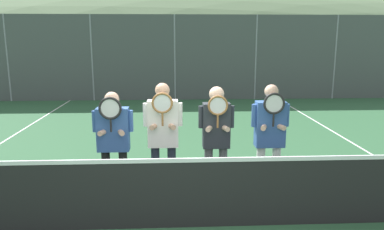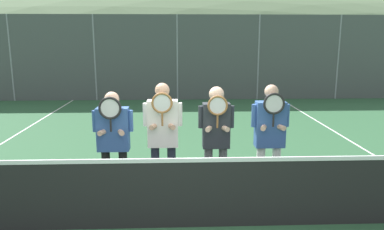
% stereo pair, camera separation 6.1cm
% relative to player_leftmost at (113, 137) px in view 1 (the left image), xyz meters
% --- Properties ---
extents(ground_plane, '(120.00, 120.00, 0.00)m').
position_rel_player_leftmost_xyz_m(ground_plane, '(0.99, -0.87, -1.05)').
color(ground_plane, '#2D5B38').
extents(hill_distant, '(108.80, 60.44, 21.15)m').
position_rel_player_leftmost_xyz_m(hill_distant, '(0.99, 58.64, -1.05)').
color(hill_distant, '#5B7551').
rests_on(hill_distant, ground_plane).
extents(clubhouse_building, '(17.10, 5.50, 3.34)m').
position_rel_player_leftmost_xyz_m(clubhouse_building, '(1.71, 16.83, 0.65)').
color(clubhouse_building, beige).
rests_on(clubhouse_building, ground_plane).
extents(fence_back, '(19.83, 0.06, 3.40)m').
position_rel_player_leftmost_xyz_m(fence_back, '(0.99, 9.69, 0.66)').
color(fence_back, gray).
rests_on(fence_back, ground_plane).
extents(tennis_net, '(11.46, 0.09, 1.08)m').
position_rel_player_leftmost_xyz_m(tennis_net, '(0.99, -0.87, -0.54)').
color(tennis_net, gray).
rests_on(tennis_net, ground_plane).
extents(court_line_right_sideline, '(0.05, 16.00, 0.01)m').
position_rel_player_leftmost_xyz_m(court_line_right_sideline, '(5.25, 2.13, -1.04)').
color(court_line_right_sideline, white).
rests_on(court_line_right_sideline, ground_plane).
extents(player_leftmost, '(0.61, 0.34, 1.73)m').
position_rel_player_leftmost_xyz_m(player_leftmost, '(0.00, 0.00, 0.00)').
color(player_leftmost, black).
rests_on(player_leftmost, ground_plane).
extents(player_center_left, '(0.59, 0.34, 1.86)m').
position_rel_player_leftmost_xyz_m(player_center_left, '(0.75, -0.02, 0.06)').
color(player_center_left, '#232838').
rests_on(player_center_left, ground_plane).
extents(player_center_right, '(0.54, 0.34, 1.80)m').
position_rel_player_leftmost_xyz_m(player_center_right, '(1.56, -0.02, 0.03)').
color(player_center_right, '#56565B').
rests_on(player_center_right, ground_plane).
extents(player_rightmost, '(0.58, 0.34, 1.83)m').
position_rel_player_leftmost_xyz_m(player_rightmost, '(2.38, -0.06, 0.04)').
color(player_rightmost, white).
rests_on(player_rightmost, ground_plane).
extents(car_far_left, '(4.43, 2.03, 1.88)m').
position_rel_player_leftmost_xyz_m(car_far_left, '(-4.24, 11.41, -0.09)').
color(car_far_left, '#B2B7BC').
rests_on(car_far_left, ground_plane).
extents(car_left_of_center, '(4.79, 2.05, 1.83)m').
position_rel_player_leftmost_xyz_m(car_left_of_center, '(0.84, 11.53, -0.11)').
color(car_left_of_center, '#285638').
rests_on(car_left_of_center, ground_plane).
extents(car_center, '(4.03, 2.05, 1.71)m').
position_rel_player_leftmost_xyz_m(car_center, '(5.71, 11.84, -0.17)').
color(car_center, '#285638').
rests_on(car_center, ground_plane).
extents(car_right_of_center, '(4.42, 1.96, 1.83)m').
position_rel_player_leftmost_xyz_m(car_right_of_center, '(10.40, 11.76, -0.12)').
color(car_right_of_center, silver).
rests_on(car_right_of_center, ground_plane).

